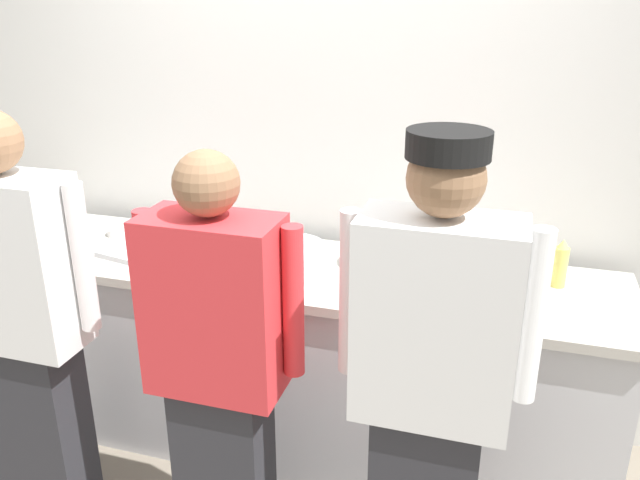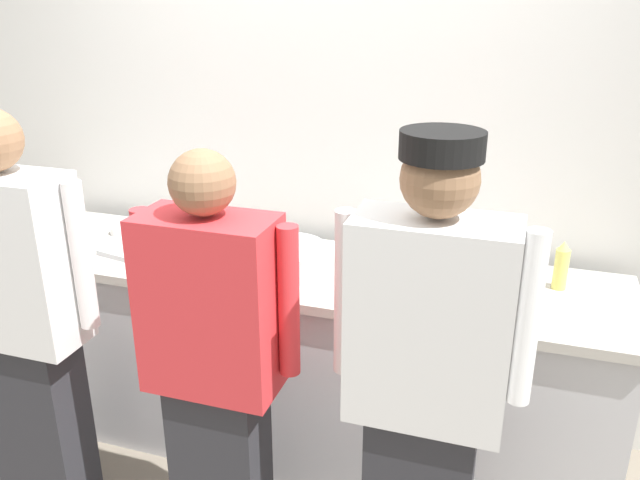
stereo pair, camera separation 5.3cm
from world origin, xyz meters
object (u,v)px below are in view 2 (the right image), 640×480
chef_center (215,366)px  plate_stack_front (371,258)px  ramekin_green_sauce (535,312)px  deli_cup (265,239)px  mixing_bowl_steel (285,258)px  ramekin_red_sauce (89,220)px  plate_stack_rear (444,272)px  ramekin_orange_sauce (120,230)px  sheet_tray (160,249)px  chef_far_right (426,386)px  ramekin_yellow_sauce (495,297)px  squeeze_bottle_secondary (561,266)px  squeeze_bottle_primary (207,244)px  chef_near_left (23,320)px

chef_center → plate_stack_front: (0.34, 0.84, 0.11)m
ramekin_green_sauce → deli_cup: size_ratio=1.08×
mixing_bowl_steel → ramekin_red_sauce: 1.20m
chef_center → plate_stack_front: bearing=68.2°
plate_stack_rear → ramekin_orange_sauce: bearing=177.8°
sheet_tray → ramekin_red_sauce: size_ratio=4.68×
chef_far_right → sheet_tray: bearing=152.9°
plate_stack_rear → ramekin_red_sauce: (-1.84, 0.14, -0.01)m
ramekin_yellow_sauce → squeeze_bottle_secondary: bearing=42.1°
plate_stack_front → ramekin_green_sauce: (0.69, -0.29, -0.01)m
chef_far_right → sheet_tray: 1.51m
chef_far_right → plate_stack_front: chef_far_right is taller
ramekin_green_sauce → chef_center: bearing=-151.7°
plate_stack_rear → sheet_tray: (-1.29, -0.08, -0.02)m
ramekin_orange_sauce → ramekin_green_sauce: bearing=-8.3°
chef_far_right → squeeze_bottle_secondary: 0.93m
chef_far_right → plate_stack_front: 0.92m
squeeze_bottle_primary → plate_stack_rear: bearing=8.2°
ramekin_green_sauce → plate_stack_front: bearing=157.3°
plate_stack_front → plate_stack_rear: plate_stack_rear is taller
ramekin_green_sauce → deli_cup: 1.25m
ramekin_green_sauce → ramekin_yellow_sauce: bearing=151.5°
ramekin_orange_sauce → ramekin_yellow_sauce: 1.82m
chef_center → deli_cup: (-0.18, 0.88, 0.12)m
ramekin_yellow_sauce → chef_near_left: bearing=-159.2°
squeeze_bottle_primary → ramekin_orange_sauce: 0.63m
mixing_bowl_steel → chef_center: bearing=-90.2°
plate_stack_front → mixing_bowl_steel: 0.38m
sheet_tray → deli_cup: (0.45, 0.19, 0.03)m
plate_stack_rear → squeeze_bottle_primary: bearing=-171.8°
ramekin_yellow_sauce → chef_center: bearing=-144.2°
plate_stack_rear → squeeze_bottle_secondary: squeeze_bottle_secondary is taller
plate_stack_front → mixing_bowl_steel: mixing_bowl_steel is taller
chef_far_right → sheet_tray: chef_far_right is taller
plate_stack_rear → ramekin_yellow_sauce: (0.22, -0.14, -0.01)m
plate_stack_rear → mixing_bowl_steel: size_ratio=0.61×
chef_center → plate_stack_front: chef_center is taller
chef_far_right → chef_near_left: bearing=-179.7°
plate_stack_rear → deli_cup: deli_cup is taller
plate_stack_rear → ramekin_green_sauce: size_ratio=2.17×
chef_near_left → sheet_tray: 0.72m
mixing_bowl_steel → deli_cup: mixing_bowl_steel is taller
squeeze_bottle_secondary → ramekin_green_sauce: 0.31m
plate_stack_front → mixing_bowl_steel: bearing=-152.6°
chef_near_left → chef_center: bearing=0.1°
chef_near_left → plate_stack_rear: size_ratio=7.71×
chef_center → sheet_tray: chef_center is taller
chef_center → sheet_tray: (-0.63, 0.69, 0.09)m
ramekin_yellow_sauce → chef_far_right: bearing=-104.5°
chef_center → squeeze_bottle_primary: bearing=118.6°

